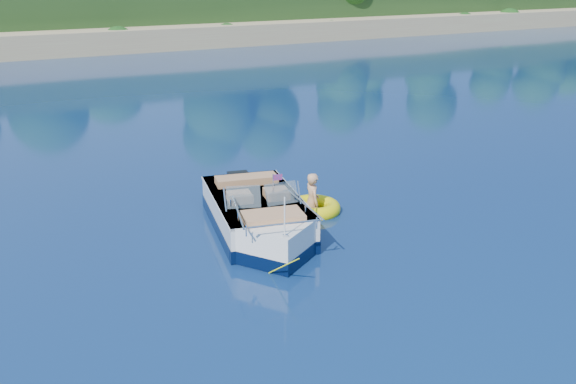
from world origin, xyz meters
name	(u,v)px	position (x,y,z in m)	size (l,w,h in m)	color
ground	(285,296)	(0.00, 0.00, 0.00)	(160.00, 160.00, 0.00)	#0A194A
motorboat	(260,219)	(0.89, 2.69, 0.33)	(2.53, 5.01, 1.69)	white
tow_tube	(313,208)	(2.57, 3.26, 0.09)	(1.34, 1.34, 0.34)	yellow
boy	(311,212)	(2.52, 3.26, 0.00)	(0.53, 0.34, 1.44)	tan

